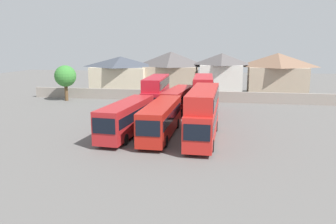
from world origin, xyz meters
TOP-DOWN VIEW (x-y plane):
  - ground at (0.00, 18.00)m, footprint 140.00×140.00m
  - depot_boundary_wall at (0.00, 23.10)m, footprint 56.00×0.50m
  - bus_1 at (-3.85, 0.26)m, footprint 3.19×11.50m
  - bus_2 at (-0.23, 0.38)m, footprint 2.58×11.83m
  - bus_3 at (4.08, -0.07)m, footprint 2.66×12.02m
  - bus_4 at (-3.56, 13.38)m, footprint 3.08×11.11m
  - bus_5 at (-0.46, 13.33)m, footprint 3.31×11.06m
  - bus_6 at (3.06, 13.22)m, footprint 3.15×10.47m
  - house_terrace_left at (-14.82, 32.00)m, footprint 11.41×7.28m
  - house_terrace_centre at (-4.87, 33.23)m, footprint 10.68×6.57m
  - house_terrace_right at (5.03, 32.64)m, footprint 8.21×6.49m
  - house_terrace_far_right at (15.26, 32.91)m, footprint 10.91×7.17m
  - tree_left_of_lot at (-20.67, 20.10)m, footprint 3.60×3.60m

SIDE VIEW (x-z plane):
  - ground at x=0.00m, z-range 0.00..0.00m
  - depot_boundary_wall at x=0.00m, z-range 0.00..1.80m
  - bus_5 at x=-0.46m, z-range 0.24..3.55m
  - bus_2 at x=-0.23m, z-range 0.25..3.69m
  - bus_1 at x=-3.85m, z-range 0.25..3.71m
  - bus_4 at x=-3.56m, z-range 0.31..5.24m
  - bus_3 at x=4.08m, z-range 0.32..5.39m
  - bus_6 at x=3.06m, z-range 0.32..5.45m
  - house_terrace_left at x=-14.82m, z-range 0.07..7.19m
  - house_terrace_right at x=5.03m, z-range 0.08..7.90m
  - house_terrace_far_right at x=15.26m, z-range 0.09..7.97m
  - house_terrace_centre at x=-4.87m, z-range 0.09..8.17m
  - tree_left_of_lot at x=-20.67m, z-range 1.14..7.13m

